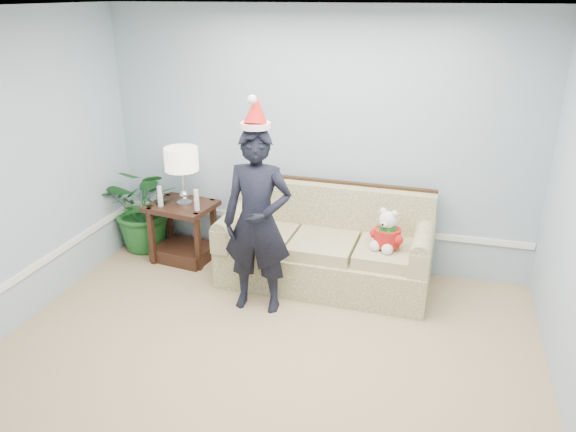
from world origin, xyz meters
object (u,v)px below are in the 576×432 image
(table_lamp, at_px, (181,162))
(teddy_bear, at_px, (387,235))
(side_table, at_px, (184,237))
(man, at_px, (258,222))
(sofa, at_px, (326,250))
(houseplant, at_px, (146,207))

(table_lamp, bearing_deg, teddy_bear, -6.03)
(side_table, relative_size, table_lamp, 1.18)
(side_table, bearing_deg, man, -33.35)
(sofa, bearing_deg, man, -125.14)
(sofa, height_order, side_table, sofa)
(houseplant, height_order, teddy_bear, houseplant)
(houseplant, bearing_deg, table_lamp, -14.84)
(side_table, height_order, houseplant, houseplant)
(teddy_bear, bearing_deg, houseplant, -166.35)
(sofa, bearing_deg, teddy_bear, -13.38)
(sofa, bearing_deg, houseplant, 175.93)
(man, distance_m, teddy_bear, 1.24)
(sofa, bearing_deg, side_table, 178.97)
(sofa, bearing_deg, table_lamp, 179.24)
(teddy_bear, bearing_deg, man, -134.33)
(sofa, distance_m, table_lamp, 1.77)
(man, relative_size, teddy_bear, 4.23)
(houseplant, distance_m, man, 1.90)
(table_lamp, distance_m, houseplant, 0.85)
(side_table, distance_m, man, 1.49)
(teddy_bear, bearing_deg, sofa, -173.53)
(table_lamp, bearing_deg, sofa, -2.41)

